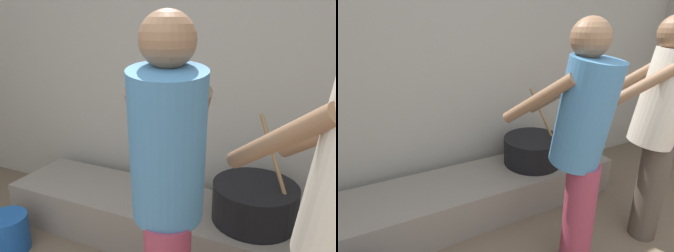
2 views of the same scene
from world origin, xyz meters
TOP-DOWN VIEW (x-y plane):
  - block_enclosure_rear at (0.00, 2.64)m, footprint 5.79×0.20m
  - hearth_ledge at (-0.03, 2.12)m, footprint 2.56×0.60m
  - cooking_pot_main at (0.55, 2.15)m, footprint 0.54×0.54m
  - cook_in_blue_shirt at (0.33, 1.30)m, footprint 0.56×0.74m
  - cook_in_cream_shirt at (0.99, 1.28)m, footprint 0.72×0.67m

SIDE VIEW (x-z plane):
  - hearth_ledge at x=-0.03m, z-range 0.00..0.33m
  - cooking_pot_main at x=0.55m, z-range 0.11..0.81m
  - cook_in_blue_shirt at x=0.33m, z-range 0.12..1.72m
  - cook_in_cream_shirt at x=0.99m, z-range 0.12..1.74m
  - block_enclosure_rear at x=0.00m, z-range 0.00..2.14m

